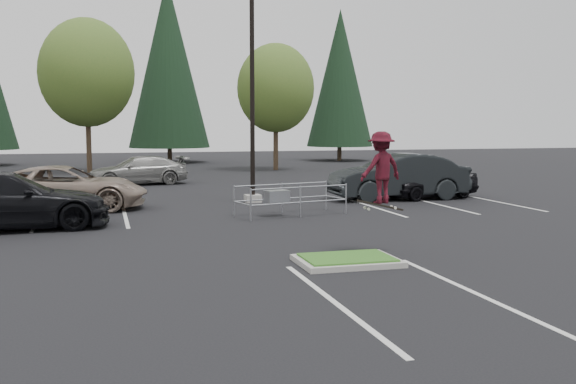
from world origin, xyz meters
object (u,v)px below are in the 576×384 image
object	(u,v)px
conif_b	(168,63)
car_l_tan	(65,188)
cart_corral	(280,196)
car_far_silver	(139,170)
skateboarder	(381,168)
car_r_black	(431,181)
conif_c	(340,78)
car_r_charc	(398,177)
car_l_black	(4,201)
decid_c	(275,91)
light_pole	(252,86)
decid_b	(87,76)

from	to	relation	value
conif_b	car_l_tan	size ratio (longest dim) A/B	2.52
cart_corral	car_far_silver	world-z (taller)	car_far_silver
conif_b	skateboarder	size ratio (longest dim) A/B	7.59
cart_corral	car_far_silver	size ratio (longest dim) A/B	0.78
car_l_tan	car_far_silver	distance (m)	10.07
car_l_tan	car_r_black	bearing A→B (deg)	-83.72
cart_corral	car_far_silver	xyz separation A→B (m)	(-3.96, 13.19, 0.07)
conif_c	car_r_charc	world-z (taller)	conif_c
car_r_charc	car_far_silver	size ratio (longest dim) A/B	1.13
car_l_black	car_far_silver	xyz separation A→B (m)	(4.57, 13.92, -0.13)
decid_c	skateboarder	world-z (taller)	decid_c
conif_b	car_l_tan	distance (m)	30.54
skateboarder	car_far_silver	size ratio (longest dim) A/B	0.38
conif_b	car_far_silver	world-z (taller)	conif_b
light_pole	decid_c	world-z (taller)	light_pole
light_pole	conif_c	size ratio (longest dim) A/B	0.81
light_pole	car_r_black	size ratio (longest dim) A/B	2.42
decid_c	car_r_charc	bearing A→B (deg)	-88.41
conif_c	cart_corral	distance (m)	34.90
conif_b	car_l_black	size ratio (longest dim) A/B	2.46
car_r_black	car_far_silver	bearing A→B (deg)	-142.58
light_pole	skateboarder	distance (m)	11.31
car_r_black	skateboarder	bearing A→B (deg)	-45.51
skateboarder	cart_corral	bearing A→B (deg)	-99.04
light_pole	car_r_charc	world-z (taller)	light_pole
decid_b	car_far_silver	world-z (taller)	decid_b
conif_b	cart_corral	world-z (taller)	conif_b
car_far_silver	cart_corral	bearing A→B (deg)	7.91
decid_b	car_far_silver	xyz separation A→B (m)	(2.58, -9.45, -5.32)
conif_b	car_r_black	xyz separation A→B (m)	(8.00, -29.00, -7.14)
car_r_charc	skateboarder	bearing A→B (deg)	-25.91
decid_c	car_l_black	bearing A→B (deg)	-121.69
skateboarder	car_far_silver	bearing A→B (deg)	-91.58
conif_c	car_far_silver	xyz separation A→B (m)	(-17.43, -18.41, -6.12)
car_l_tan	conif_c	bearing A→B (deg)	-29.93
car_l_tan	car_r_charc	world-z (taller)	car_r_charc
light_pole	decid_c	xyz separation A→B (m)	(5.49, 17.83, 0.69)
cart_corral	car_l_tan	world-z (taller)	car_l_tan
light_pole	car_r_charc	distance (m)	7.03
car_l_tan	car_far_silver	world-z (taller)	car_l_tan
skateboarder	car_r_black	bearing A→B (deg)	-137.48
skateboarder	conif_b	bearing A→B (deg)	-102.81
cart_corral	car_far_silver	bearing A→B (deg)	92.94
cart_corral	car_r_black	bearing A→B (deg)	11.96
car_l_tan	car_r_charc	bearing A→B (deg)	-83.72
conif_c	car_l_black	world-z (taller)	conif_c
car_l_tan	decid_b	bearing A→B (deg)	4.80
decid_c	car_r_black	size ratio (longest dim) A/B	2.01
car_l_black	decid_b	bearing A→B (deg)	-10.37
decid_b	conif_c	distance (m)	21.94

